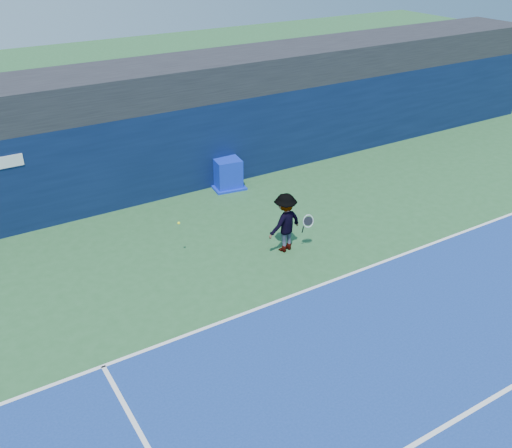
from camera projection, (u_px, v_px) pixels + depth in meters
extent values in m
plane|color=#295D30|center=(374.00, 364.00, 12.27)|extent=(80.00, 80.00, 0.00)
cube|color=white|center=(294.00, 295.00, 14.52)|extent=(24.00, 0.10, 0.01)
cube|color=white|center=(446.00, 426.00, 10.76)|extent=(24.00, 0.10, 0.01)
cube|color=black|center=(153.00, 83.00, 19.20)|extent=(36.00, 3.00, 1.20)
cube|color=#0A1737|center=(169.00, 150.00, 19.44)|extent=(36.00, 1.00, 3.00)
cube|color=#0D25BE|center=(227.00, 173.00, 20.18)|extent=(1.01, 1.01, 1.07)
cube|color=#0D25B9|center=(227.00, 186.00, 20.41)|extent=(1.26, 1.26, 0.07)
imported|color=silver|center=(285.00, 223.00, 16.13)|extent=(1.25, 0.87, 1.76)
cylinder|color=black|center=(303.00, 229.00, 16.26)|extent=(0.08, 0.16, 0.28)
torus|color=silver|center=(308.00, 221.00, 16.17)|extent=(0.32, 0.18, 0.32)
cylinder|color=black|center=(308.00, 221.00, 16.17)|extent=(0.27, 0.14, 0.27)
sphere|color=#EFF51B|center=(179.00, 223.00, 15.67)|extent=(0.07, 0.07, 0.07)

